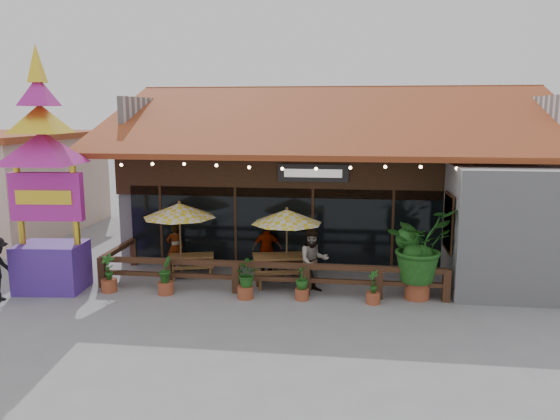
# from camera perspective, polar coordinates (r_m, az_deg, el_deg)

# --- Properties ---
(ground) EXTENTS (100.00, 100.00, 0.00)m
(ground) POSITION_cam_1_polar(r_m,az_deg,el_deg) (15.94, 4.71, -8.39)
(ground) COLOR gray
(ground) RESTS_ON ground
(restaurant_building) EXTENTS (15.50, 14.73, 6.09)m
(restaurant_building) POSITION_cam_1_polar(r_m,az_deg,el_deg) (21.90, 6.31, 2.62)
(restaurant_building) COLOR #BBBBC0
(restaurant_building) RESTS_ON ground
(patio_railing) EXTENTS (10.00, 2.60, 0.92)m
(patio_railing) POSITION_cam_1_polar(r_m,az_deg,el_deg) (15.76, -3.56, -6.25)
(patio_railing) COLOR #462B19
(patio_railing) RESTS_ON ground
(umbrella_left) EXTENTS (2.42, 2.42, 2.41)m
(umbrella_left) POSITION_cam_1_polar(r_m,az_deg,el_deg) (16.95, -10.47, -0.07)
(umbrella_left) COLOR brown
(umbrella_left) RESTS_ON ground
(umbrella_right) EXTENTS (2.73, 2.73, 2.29)m
(umbrella_right) POSITION_cam_1_polar(r_m,az_deg,el_deg) (16.22, 0.72, -0.72)
(umbrella_right) COLOR brown
(umbrella_right) RESTS_ON ground
(picnic_table_left) EXTENTS (1.63, 1.50, 0.66)m
(picnic_table_left) POSITION_cam_1_polar(r_m,az_deg,el_deg) (17.43, -9.20, -5.33)
(picnic_table_left) COLOR brown
(picnic_table_left) RESTS_ON ground
(picnic_table_right) EXTENTS (2.06, 1.88, 0.85)m
(picnic_table_right) POSITION_cam_1_polar(r_m,az_deg,el_deg) (16.46, 0.25, -5.67)
(picnic_table_right) COLOR brown
(picnic_table_right) RESTS_ON ground
(thai_sign_tower) EXTENTS (2.95, 2.95, 7.40)m
(thai_sign_tower) POSITION_cam_1_polar(r_m,az_deg,el_deg) (16.55, -23.50, 5.33)
(thai_sign_tower) COLOR #4C2895
(thai_sign_tower) RESTS_ON ground
(tropical_plant) EXTENTS (2.44, 2.42, 2.55)m
(tropical_plant) POSITION_cam_1_polar(r_m,az_deg,el_deg) (15.31, 14.33, -3.78)
(tropical_plant) COLOR brown
(tropical_plant) RESTS_ON ground
(diner_a) EXTENTS (0.65, 0.58, 1.50)m
(diner_a) POSITION_cam_1_polar(r_m,az_deg,el_deg) (18.09, -10.90, -3.80)
(diner_a) COLOR #391F12
(diner_a) RESTS_ON ground
(diner_b) EXTENTS (1.07, 0.96, 1.82)m
(diner_b) POSITION_cam_1_polar(r_m,az_deg,el_deg) (15.57, 3.50, -5.31)
(diner_b) COLOR #391F12
(diner_b) RESTS_ON ground
(diner_c) EXTENTS (0.99, 0.55, 1.60)m
(diner_c) POSITION_cam_1_polar(r_m,az_deg,el_deg) (17.38, -1.36, -4.03)
(diner_c) COLOR #391F12
(diner_c) RESTS_ON ground
(planter_a) EXTENTS (0.45, 0.45, 1.10)m
(planter_a) POSITION_cam_1_polar(r_m,az_deg,el_deg) (16.42, -17.47, -6.59)
(planter_a) COLOR brown
(planter_a) RESTS_ON ground
(planter_b) EXTENTS (0.44, 0.44, 1.09)m
(planter_b) POSITION_cam_1_polar(r_m,az_deg,el_deg) (15.78, -11.88, -6.90)
(planter_b) COLOR brown
(planter_b) RESTS_ON ground
(planter_c) EXTENTS (0.86, 0.85, 1.07)m
(planter_c) POSITION_cam_1_polar(r_m,az_deg,el_deg) (15.10, -3.66, -7.05)
(planter_c) COLOR brown
(planter_c) RESTS_ON ground
(planter_d) EXTENTS (0.47, 0.47, 0.94)m
(planter_d) POSITION_cam_1_polar(r_m,az_deg,el_deg) (15.04, 2.31, -7.70)
(planter_d) COLOR brown
(planter_d) RESTS_ON ground
(planter_e) EXTENTS (0.38, 0.40, 0.93)m
(planter_e) POSITION_cam_1_polar(r_m,az_deg,el_deg) (14.95, 9.72, -8.19)
(planter_e) COLOR brown
(planter_e) RESTS_ON ground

